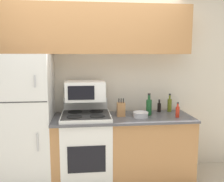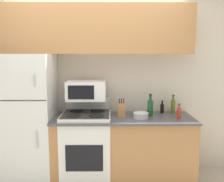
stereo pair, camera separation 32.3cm
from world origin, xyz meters
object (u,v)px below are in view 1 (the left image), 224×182
(microwave, at_px, (85,91))
(bottle_olive_oil, at_px, (170,105))
(bottle_soy_sauce, at_px, (159,107))
(bottle_wine_green, at_px, (149,106))
(refrigerator, at_px, (23,121))
(stove, at_px, (86,147))
(bottle_hot_sauce, at_px, (178,111))
(bowl, at_px, (141,114))
(knife_block, at_px, (121,109))

(microwave, height_order, bottle_olive_oil, microwave)
(microwave, bearing_deg, bottle_soy_sauce, 5.41)
(bottle_wine_green, bearing_deg, refrigerator, -179.21)
(stove, height_order, bottle_hot_sauce, stove)
(bottle_olive_oil, relative_size, bottle_soy_sauce, 1.44)
(refrigerator, distance_m, bottle_hot_sauce, 2.02)
(stove, distance_m, bottle_soy_sauce, 1.18)
(bottle_olive_oil, xyz_separation_m, bottle_soy_sauce, (-0.15, -0.00, -0.03))
(bottle_soy_sauce, bearing_deg, bowl, -139.63)
(stove, bearing_deg, bottle_olive_oil, 10.46)
(microwave, height_order, bowl, microwave)
(bottle_hot_sauce, bearing_deg, stove, 174.49)
(bowl, bearing_deg, bottle_wine_green, 40.29)
(refrigerator, xyz_separation_m, knife_block, (1.28, 0.00, 0.12))
(bottle_olive_oil, distance_m, bottle_soy_sauce, 0.16)
(bottle_soy_sauce, distance_m, bottle_wine_green, 0.26)
(microwave, distance_m, bowl, 0.80)
(bowl, relative_size, bottle_wine_green, 0.68)
(bottle_olive_oil, xyz_separation_m, bottle_wine_green, (-0.35, -0.17, 0.02))
(refrigerator, bearing_deg, bottle_hot_sauce, -4.11)
(bowl, distance_m, bottle_soy_sauce, 0.44)
(microwave, relative_size, bottle_hot_sauce, 2.61)
(refrigerator, bearing_deg, bottle_wine_green, 0.79)
(stove, height_order, bottle_wine_green, bottle_wine_green)
(bowl, distance_m, bottle_wine_green, 0.20)
(microwave, height_order, bottle_wine_green, microwave)
(bottle_hot_sauce, height_order, bottle_olive_oil, bottle_olive_oil)
(knife_block, distance_m, bottle_olive_oil, 0.76)
(bowl, bearing_deg, refrigerator, 176.40)
(bottle_soy_sauce, bearing_deg, refrigerator, -174.19)
(stove, xyz_separation_m, bottle_olive_oil, (1.21, 0.22, 0.51))
(knife_block, xyz_separation_m, bottle_olive_oil, (0.74, 0.19, 0.01))
(refrigerator, bearing_deg, bowl, -3.60)
(microwave, relative_size, knife_block, 2.16)
(knife_block, distance_m, bottle_wine_green, 0.39)
(microwave, relative_size, bottle_olive_oil, 2.01)
(stove, xyz_separation_m, bowl, (0.72, -0.07, 0.44))
(refrigerator, relative_size, bottle_olive_oil, 6.59)
(refrigerator, xyz_separation_m, bottle_hot_sauce, (2.01, -0.14, 0.11))
(bottle_wine_green, bearing_deg, stove, -176.54)
(bowl, bearing_deg, knife_block, 158.33)
(refrigerator, distance_m, knife_block, 1.29)
(bottle_olive_oil, bearing_deg, refrigerator, -174.51)
(refrigerator, relative_size, knife_block, 7.10)
(knife_block, xyz_separation_m, bottle_hot_sauce, (0.73, -0.15, -0.01))
(bottle_hot_sauce, relative_size, bottle_olive_oil, 0.77)
(stove, bearing_deg, knife_block, 3.81)
(knife_block, height_order, bowl, knife_block)
(bottle_hot_sauce, bearing_deg, knife_block, 168.63)
(refrigerator, bearing_deg, stove, -2.04)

